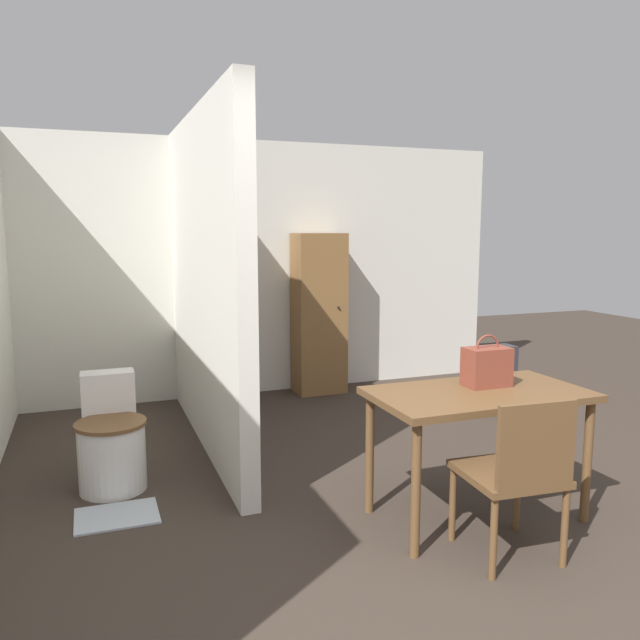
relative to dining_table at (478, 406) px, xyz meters
name	(u,v)px	position (x,y,z in m)	size (l,w,h in m)	color
ground_plane	(499,631)	(-0.51, -0.92, -0.66)	(16.00, 16.00, 0.00)	#382D26
wall_back	(249,269)	(-0.51, 3.21, 0.59)	(5.33, 0.12, 2.50)	silver
partition_wall	(205,282)	(-1.20, 1.81, 0.59)	(0.12, 2.68, 2.50)	silver
dining_table	(478,406)	(0.00, 0.00, 0.00)	(1.21, 0.66, 0.75)	brown
wooden_chair	(517,470)	(-0.09, -0.47, -0.19)	(0.49, 0.49, 0.85)	brown
toilet	(111,443)	(-1.94, 1.18, -0.37)	(0.44, 0.59, 0.71)	white
handbag	(487,366)	(0.10, 0.08, 0.20)	(0.26, 0.16, 0.30)	brown
wooden_cabinet	(319,314)	(0.14, 2.95, 0.14)	(0.49, 0.38, 1.61)	brown
bath_mat	(117,516)	(-1.94, 0.72, -0.65)	(0.46, 0.35, 0.01)	#B2BCC6
space_heater	(497,378)	(1.42, 1.75, -0.36)	(0.31, 0.19, 0.60)	#2D2D33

